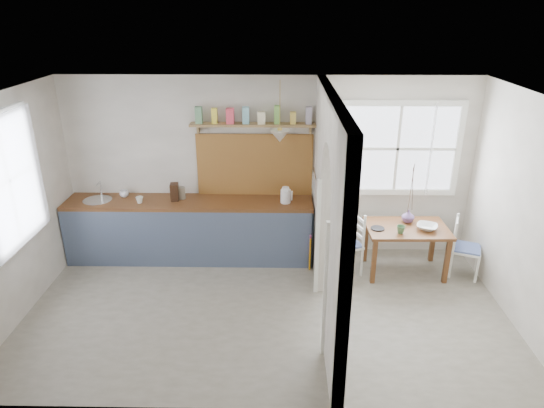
{
  "coord_description": "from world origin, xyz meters",
  "views": [
    {
      "loc": [
        0.16,
        -5.02,
        3.47
      ],
      "look_at": [
        0.06,
        0.54,
        1.17
      ],
      "focal_mm": 32.0,
      "sensor_mm": 36.0,
      "label": 1
    }
  ],
  "objects_px": {
    "chair_left": "(344,243)",
    "kettle": "(286,195)",
    "chair_right": "(466,248)",
    "dining_table": "(405,249)",
    "vase": "(408,216)"
  },
  "relations": [
    {
      "from": "chair_left",
      "to": "kettle",
      "type": "distance_m",
      "value": 1.04
    },
    {
      "from": "chair_left",
      "to": "kettle",
      "type": "bearing_deg",
      "value": -134.38
    },
    {
      "from": "chair_left",
      "to": "chair_right",
      "type": "xyz_separation_m",
      "value": [
        1.66,
        -0.03,
        -0.05
      ]
    },
    {
      "from": "dining_table",
      "to": "vase",
      "type": "xyz_separation_m",
      "value": [
        0.04,
        0.17,
        0.43
      ]
    },
    {
      "from": "dining_table",
      "to": "chair_right",
      "type": "distance_m",
      "value": 0.82
    },
    {
      "from": "dining_table",
      "to": "kettle",
      "type": "bearing_deg",
      "value": 168.24
    },
    {
      "from": "dining_table",
      "to": "chair_right",
      "type": "bearing_deg",
      "value": -6.19
    },
    {
      "from": "kettle",
      "to": "dining_table",
      "type": "bearing_deg",
      "value": 4.09
    },
    {
      "from": "dining_table",
      "to": "chair_right",
      "type": "height_order",
      "value": "chair_right"
    },
    {
      "from": "chair_left",
      "to": "vase",
      "type": "distance_m",
      "value": 0.97
    },
    {
      "from": "chair_right",
      "to": "vase",
      "type": "bearing_deg",
      "value": 93.91
    },
    {
      "from": "dining_table",
      "to": "chair_left",
      "type": "xyz_separation_m",
      "value": [
        -0.85,
        -0.04,
        0.12
      ]
    },
    {
      "from": "chair_left",
      "to": "vase",
      "type": "xyz_separation_m",
      "value": [
        0.89,
        0.21,
        0.31
      ]
    },
    {
      "from": "kettle",
      "to": "vase",
      "type": "distance_m",
      "value": 1.71
    },
    {
      "from": "chair_right",
      "to": "vase",
      "type": "distance_m",
      "value": 0.88
    }
  ]
}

